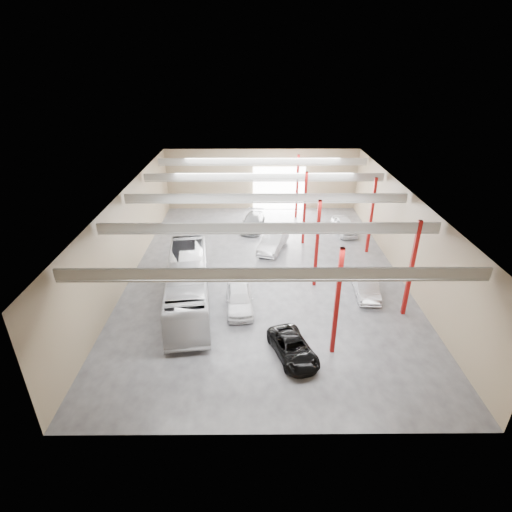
{
  "coord_description": "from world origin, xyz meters",
  "views": [
    {
      "loc": [
        -0.97,
        -29.24,
        16.08
      ],
      "look_at": [
        -0.78,
        -1.29,
        2.2
      ],
      "focal_mm": 28.0,
      "sensor_mm": 36.0,
      "label": 1
    }
  ],
  "objects_px": {
    "black_sedan": "(293,348)",
    "car_row_b": "(273,242)",
    "car_row_c": "(253,222)",
    "car_right_near": "(366,286)",
    "car_row_a": "(239,298)",
    "car_right_far": "(344,226)",
    "coach_bus": "(188,284)"
  },
  "relations": [
    {
      "from": "black_sedan",
      "to": "car_row_b",
      "type": "distance_m",
      "value": 14.94
    },
    {
      "from": "car_right_far",
      "to": "coach_bus",
      "type": "bearing_deg",
      "value": -143.12
    },
    {
      "from": "coach_bus",
      "to": "black_sedan",
      "type": "height_order",
      "value": "coach_bus"
    },
    {
      "from": "black_sedan",
      "to": "car_right_near",
      "type": "xyz_separation_m",
      "value": [
        6.12,
        7.03,
        0.11
      ]
    },
    {
      "from": "car_row_b",
      "to": "car_right_far",
      "type": "relative_size",
      "value": 1.11
    },
    {
      "from": "car_row_c",
      "to": "car_right_near",
      "type": "height_order",
      "value": "car_row_c"
    },
    {
      "from": "car_row_a",
      "to": "car_right_near",
      "type": "height_order",
      "value": "car_row_a"
    },
    {
      "from": "car_row_a",
      "to": "car_row_c",
      "type": "bearing_deg",
      "value": 81.9
    },
    {
      "from": "black_sedan",
      "to": "car_row_c",
      "type": "distance_m",
      "value": 20.27
    },
    {
      "from": "car_right_near",
      "to": "car_right_far",
      "type": "bearing_deg",
      "value": 89.85
    },
    {
      "from": "car_row_b",
      "to": "car_right_near",
      "type": "xyz_separation_m",
      "value": [
        6.64,
        -7.9,
        -0.1
      ]
    },
    {
      "from": "black_sedan",
      "to": "coach_bus",
      "type": "bearing_deg",
      "value": 122.44
    },
    {
      "from": "car_right_far",
      "to": "car_row_a",
      "type": "bearing_deg",
      "value": -133.13
    },
    {
      "from": "car_row_b",
      "to": "car_right_far",
      "type": "xyz_separation_m",
      "value": [
        7.46,
        3.98,
        -0.05
      ]
    },
    {
      "from": "car_row_b",
      "to": "car_right_far",
      "type": "bearing_deg",
      "value": 47.59
    },
    {
      "from": "black_sedan",
      "to": "car_right_near",
      "type": "bearing_deg",
      "value": 31.16
    },
    {
      "from": "car_row_b",
      "to": "car_row_c",
      "type": "distance_m",
      "value": 5.53
    },
    {
      "from": "car_row_c",
      "to": "car_right_far",
      "type": "bearing_deg",
      "value": 1.48
    },
    {
      "from": "car_row_b",
      "to": "car_row_c",
      "type": "height_order",
      "value": "car_row_b"
    },
    {
      "from": "car_row_b",
      "to": "car_right_far",
      "type": "distance_m",
      "value": 8.45
    },
    {
      "from": "car_row_b",
      "to": "car_right_near",
      "type": "relative_size",
      "value": 1.14
    },
    {
      "from": "black_sedan",
      "to": "car_row_b",
      "type": "height_order",
      "value": "car_row_b"
    },
    {
      "from": "car_row_a",
      "to": "car_right_far",
      "type": "bearing_deg",
      "value": 48.72
    },
    {
      "from": "black_sedan",
      "to": "car_row_b",
      "type": "xyz_separation_m",
      "value": [
        -0.52,
        14.93,
        0.21
      ]
    },
    {
      "from": "car_row_b",
      "to": "black_sedan",
      "type": "bearing_deg",
      "value": -68.51
    },
    {
      "from": "coach_bus",
      "to": "car_right_near",
      "type": "xyz_separation_m",
      "value": [
        13.14,
        1.18,
        -0.93
      ]
    },
    {
      "from": "car_row_b",
      "to": "car_row_c",
      "type": "relative_size",
      "value": 0.99
    },
    {
      "from": "car_row_a",
      "to": "coach_bus",
      "type": "bearing_deg",
      "value": 165.59
    },
    {
      "from": "car_right_far",
      "to": "car_row_b",
      "type": "bearing_deg",
      "value": -158.12
    },
    {
      "from": "car_row_a",
      "to": "car_right_far",
      "type": "height_order",
      "value": "car_row_a"
    },
    {
      "from": "car_row_c",
      "to": "car_right_far",
      "type": "relative_size",
      "value": 1.12
    },
    {
      "from": "coach_bus",
      "to": "car_row_a",
      "type": "distance_m",
      "value": 3.82
    }
  ]
}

